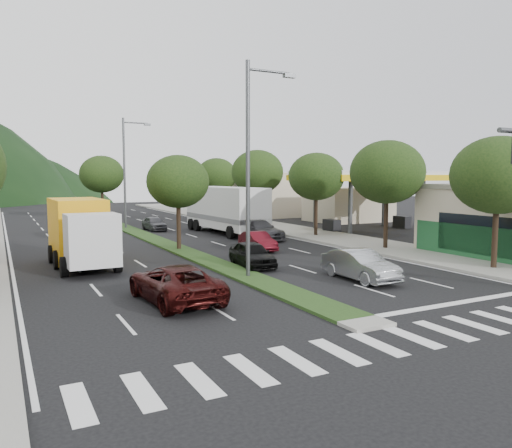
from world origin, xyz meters
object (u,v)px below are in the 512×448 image
tree_r_e (217,175)px  suv_maroon (175,283)px  box_truck (81,235)px  streetlight_mid (127,167)px  tree_r_a (498,175)px  tree_r_c (316,177)px  tree_med_near (178,182)px  car_queue_a (252,254)px  car_queue_c (258,241)px  car_queue_e (154,223)px  tree_r_b (387,172)px  sedan_silver (360,265)px  streetlight_near (252,159)px  motorhome (226,209)px  car_queue_d (232,224)px  tree_med_far (102,174)px  tree_r_d (257,172)px  car_queue_b (258,230)px

tree_r_e → suv_maroon: bearing=-115.4°
tree_r_e → box_truck: size_ratio=0.92×
streetlight_mid → box_truck: bearing=-110.3°
tree_r_a → tree_r_c: tree_r_a is taller
tree_med_near → car_queue_a: (1.50, -7.47, -3.76)m
car_queue_c → car_queue_e: car_queue_e is taller
tree_r_b → car_queue_c: bearing=154.9°
streetlight_mid → car_queue_e: (1.74, -2.47, -4.96)m
tree_r_c → box_truck: size_ratio=0.89×
sedan_silver → suv_maroon: 8.83m
streetlight_near → sedan_silver: size_ratio=2.35×
streetlight_near → motorhome: (6.46, 17.53, -3.51)m
tree_r_c → streetlight_near: (-11.79, -12.00, 0.84)m
car_queue_a → tree_med_near: bearing=107.2°
tree_r_a → car_queue_d: tree_r_a is taller
tree_med_far → car_queue_c: tree_med_far is taller
streetlight_near → streetlight_mid: same height
tree_r_e → tree_med_near: (-12.00, -22.00, -0.46)m
tree_med_far → motorhome: size_ratio=0.68×
tree_r_d → car_queue_c: 16.95m
tree_r_b → tree_r_c: size_ratio=1.07×
car_queue_b → car_queue_e: (-5.18, 10.00, -0.12)m
tree_r_d → tree_med_far: tree_r_d is taller
tree_r_a → car_queue_d: 22.41m
car_queue_e → car_queue_d: bearing=-44.7°
car_queue_a → car_queue_b: bearing=66.5°
tree_r_e → car_queue_c: tree_r_e is taller
tree_r_a → streetlight_near: streetlight_near is taller
car_queue_a → car_queue_b: car_queue_b is taller
tree_med_near → motorhome: size_ratio=0.59×
tree_med_near → tree_r_b: bearing=-26.6°
sedan_silver → car_queue_a: 6.04m
tree_r_b → tree_r_e: size_ratio=1.03×
tree_med_near → suv_maroon: (-4.45, -12.65, -3.71)m
car_queue_b → car_queue_e: 11.26m
sedan_silver → suv_maroon: bearing=179.7°
box_truck → car_queue_d: bearing=-143.8°
tree_r_a → box_truck: 21.68m
tree_med_near → tree_r_c: bearing=9.5°
tree_med_far → car_queue_a: tree_med_far is taller
car_queue_a → car_queue_e: bearing=94.6°
tree_r_a → tree_med_far: bearing=106.7°
tree_r_d → streetlight_near: streetlight_near is taller
tree_r_a → box_truck: tree_r_a is taller
car_queue_c → car_queue_d: car_queue_d is taller
sedan_silver → tree_med_far: bearing=97.0°
tree_r_d → car_queue_d: 7.86m
suv_maroon → box_truck: size_ratio=0.71×
tree_r_a → sedan_silver: bearing=170.9°
streetlight_near → sedan_silver: (4.17, -2.78, -4.88)m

